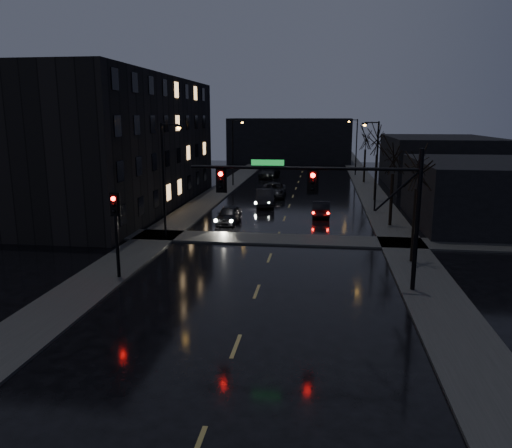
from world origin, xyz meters
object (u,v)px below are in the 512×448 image
(oncoming_car_b, at_px, (265,198))
(oncoming_car_d, at_px, (269,172))
(oncoming_car_c, at_px, (274,190))
(lead_car, at_px, (321,208))
(oncoming_car_a, at_px, (229,215))

(oncoming_car_b, height_order, oncoming_car_d, oncoming_car_d)
(oncoming_car_c, relative_size, oncoming_car_d, 0.94)
(oncoming_car_b, relative_size, oncoming_car_d, 0.85)
(oncoming_car_b, height_order, lead_car, oncoming_car_b)
(oncoming_car_b, bearing_deg, oncoming_car_d, 87.82)
(oncoming_car_b, distance_m, oncoming_car_c, 5.51)
(oncoming_car_b, xyz_separation_m, lead_car, (5.34, -4.49, -0.11))
(oncoming_car_c, distance_m, lead_car, 11.17)
(oncoming_car_b, relative_size, lead_car, 1.16)
(oncoming_car_a, relative_size, oncoming_car_b, 0.85)
(lead_car, bearing_deg, oncoming_car_c, -64.70)
(oncoming_car_d, distance_m, lead_car, 27.60)
(oncoming_car_d, height_order, lead_car, oncoming_car_d)
(oncoming_car_c, relative_size, lead_car, 1.28)
(oncoming_car_b, bearing_deg, oncoming_car_a, -110.63)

